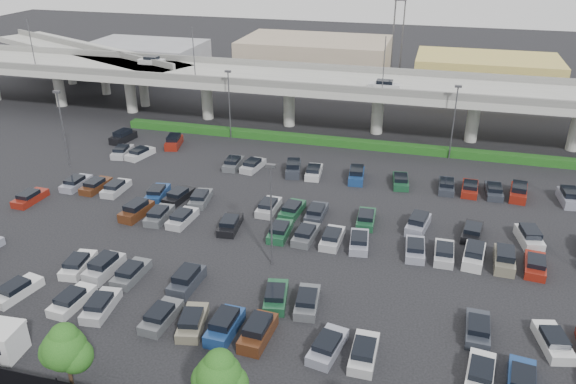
{
  "coord_description": "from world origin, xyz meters",
  "views": [
    {
      "loc": [
        13.24,
        -51.27,
        29.15
      ],
      "look_at": [
        -1.58,
        3.76,
        2.0
      ],
      "focal_mm": 35.0,
      "sensor_mm": 36.0,
      "label": 1
    }
  ],
  "objects": [
    {
      "name": "light_poles",
      "position": [
        -4.13,
        2.0,
        6.24
      ],
      "size": [
        66.9,
        48.38,
        10.3
      ],
      "color": "#4A4B4F",
      "rests_on": "ground"
    },
    {
      "name": "tree_row",
      "position": [
        0.7,
        -26.53,
        3.52
      ],
      "size": [
        65.07,
        3.66,
        5.94
      ],
      "color": "#332316",
      "rests_on": "ground"
    },
    {
      "name": "parked_cars",
      "position": [
        -0.51,
        -3.06,
        0.6
      ],
      "size": [
        63.13,
        41.68,
        1.67
      ],
      "color": "#4E5255",
      "rests_on": "ground"
    },
    {
      "name": "overpass",
      "position": [
        -0.22,
        31.99,
        6.97
      ],
      "size": [
        150.0,
        13.0,
        15.8
      ],
      "color": "#999A92",
      "rests_on": "ground"
    },
    {
      "name": "on_ramp",
      "position": [
        -52.1,
        43.05,
        6.86
      ],
      "size": [
        50.93,
        30.13,
        8.8
      ],
      "color": "#999A92",
      "rests_on": "ground"
    },
    {
      "name": "distant_buildings",
      "position": [
        12.38,
        61.81,
        3.74
      ],
      "size": [
        138.0,
        24.0,
        9.0
      ],
      "color": "gray",
      "rests_on": "ground"
    },
    {
      "name": "hedge",
      "position": [
        0.0,
        25.0,
        0.55
      ],
      "size": [
        66.0,
        1.6,
        1.1
      ],
      "primitive_type": "cube",
      "color": "#194213",
      "rests_on": "ground"
    },
    {
      "name": "ground",
      "position": [
        0.0,
        0.0,
        0.0
      ],
      "size": [
        280.0,
        280.0,
        0.0
      ],
      "primitive_type": "plane",
      "color": "black"
    }
  ]
}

